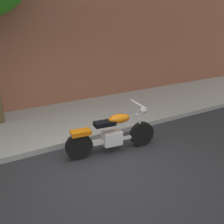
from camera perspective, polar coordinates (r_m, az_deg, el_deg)
The scene contains 3 objects.
ground_plane at distance 5.41m, azimuth -2.23°, elevation -12.90°, with size 60.00×60.00×0.00m, color #28282D.
sidewalk at distance 7.66m, azimuth -12.11°, elevation -2.27°, with size 22.37×2.97×0.14m, color #999999.
motorcycle at distance 5.87m, azimuth -0.04°, elevation -5.06°, with size 2.20×0.71×1.11m.
Camera 1 is at (-2.10, -4.00, 2.97)m, focal length 40.52 mm.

